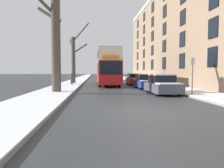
% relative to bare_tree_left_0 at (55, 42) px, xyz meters
% --- Properties ---
extents(ground_plane, '(320.00, 320.00, 0.00)m').
position_rel_bare_tree_left_0_xyz_m(ground_plane, '(5.23, -8.11, -3.96)').
color(ground_plane, '#303335').
extents(sidewalk_left, '(3.12, 130.00, 0.16)m').
position_rel_bare_tree_left_0_xyz_m(sidewalk_left, '(-0.22, 44.89, -3.88)').
color(sidewalk_left, gray).
rests_on(sidewalk_left, ground).
extents(sidewalk_right, '(3.12, 130.00, 0.16)m').
position_rel_bare_tree_left_0_xyz_m(sidewalk_right, '(10.67, 44.89, -3.88)').
color(sidewalk_right, gray).
rests_on(sidewalk_right, ground).
extents(terrace_facade_right, '(9.10, 40.85, 14.15)m').
position_rel_bare_tree_left_0_xyz_m(terrace_facade_right, '(16.73, 14.40, 3.12)').
color(terrace_facade_right, '#8C7056').
rests_on(terrace_facade_right, ground).
extents(bare_tree_left_0, '(2.15, 2.75, 8.26)m').
position_rel_bare_tree_left_0_xyz_m(bare_tree_left_0, '(0.00, 0.00, 0.00)').
color(bare_tree_left_0, '#4C4238').
rests_on(bare_tree_left_0, ground).
extents(bare_tree_left_1, '(2.91, 2.23, 8.22)m').
position_rel_bare_tree_left_0_xyz_m(bare_tree_left_1, '(0.15, 13.29, -0.41)').
color(bare_tree_left_1, '#4C4238').
rests_on(bare_tree_left_1, ground).
extents(double_decker_bus, '(2.49, 10.30, 4.27)m').
position_rel_bare_tree_left_0_xyz_m(double_decker_bus, '(4.60, 9.80, -1.54)').
color(double_decker_bus, red).
rests_on(double_decker_bus, ground).
extents(parked_car_0, '(1.83, 4.25, 1.51)m').
position_rel_bare_tree_left_0_xyz_m(parked_car_0, '(8.05, -1.00, -3.27)').
color(parked_car_0, '#474C56').
rests_on(parked_car_0, ground).
extents(parked_car_1, '(1.72, 4.31, 1.46)m').
position_rel_bare_tree_left_0_xyz_m(parked_car_1, '(8.05, 4.53, -3.29)').
color(parked_car_1, navy).
rests_on(parked_car_1, ground).
extents(parked_car_2, '(1.74, 3.92, 1.47)m').
position_rel_bare_tree_left_0_xyz_m(parked_car_2, '(8.05, 10.48, -3.28)').
color(parked_car_2, maroon).
rests_on(parked_car_2, ground).
extents(pedestrian_left_sidewalk, '(0.36, 0.36, 1.66)m').
position_rel_bare_tree_left_0_xyz_m(pedestrian_left_sidewalk, '(0.20, 9.55, -3.05)').
color(pedestrian_left_sidewalk, navy).
rests_on(pedestrian_left_sidewalk, ground).
extents(street_sign_post, '(0.32, 0.07, 2.62)m').
position_rel_bare_tree_left_0_xyz_m(street_sign_post, '(9.42, -3.16, -2.46)').
color(street_sign_post, '#4C4F54').
rests_on(street_sign_post, ground).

